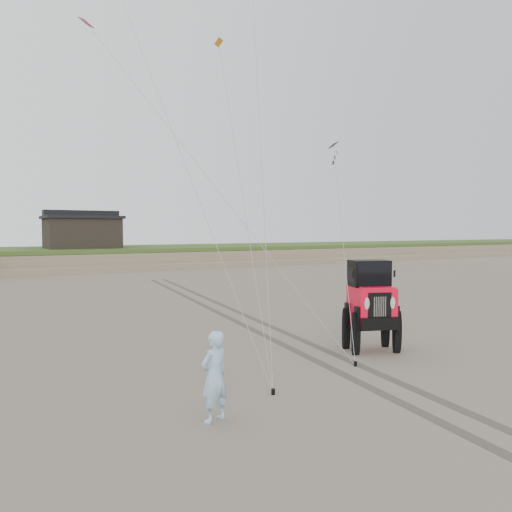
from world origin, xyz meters
The scene contains 9 objects.
ground centered at (0.00, 0.00, 0.00)m, with size 160.00×160.00×0.00m, color #6B6054.
dune_ridge centered at (0.00, 37.50, 0.82)m, with size 160.00×14.25×1.73m.
cabin centered at (2.00, 37.00, 3.24)m, with size 6.40×5.40×3.35m.
jeep centered at (2.55, 0.92, 1.00)m, with size 2.32×5.37×2.00m, color #F80B29, non-canonical shape.
man centered at (-3.38, -1.47, 0.80)m, with size 0.58×0.38×1.60m, color #97C5E9.
kite_flock centered at (0.94, 8.37, 11.30)m, with size 7.44×6.72×7.25m.
stake_main centered at (-1.74, -0.79, 0.06)m, with size 0.08×0.08×0.12m, color black.
stake_aux centered at (1.13, -0.03, 0.06)m, with size 0.08×0.08×0.12m, color black.
tire_tracks centered at (2.00, 8.00, 0.00)m, with size 5.22×29.74×0.01m.
Camera 1 is at (-7.07, -9.21, 3.34)m, focal length 35.00 mm.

